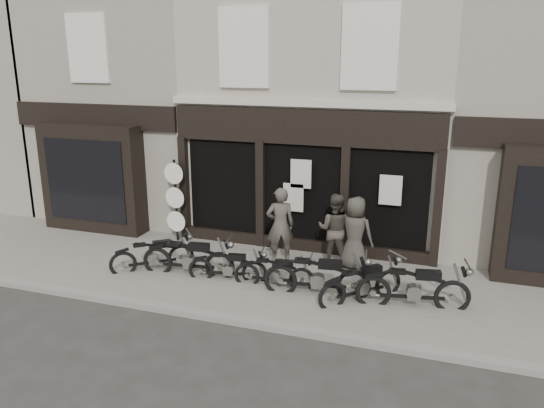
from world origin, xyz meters
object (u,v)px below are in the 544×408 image
(motorcycle_2, at_px, (229,269))
(man_centre, at_px, (335,229))
(motorcycle_1, at_px, (189,261))
(motorcycle_5, at_px, (362,287))
(advert_sign_post, at_px, (176,204))
(motorcycle_6, at_px, (414,292))
(motorcycle_4, at_px, (318,280))
(man_left, at_px, (280,225))
(motorcycle_0, at_px, (153,258))
(motorcycle_3, at_px, (275,275))
(man_right, at_px, (355,233))

(motorcycle_2, relative_size, man_centre, 1.03)
(motorcycle_1, relative_size, motorcycle_5, 1.38)
(motorcycle_1, height_order, advert_sign_post, advert_sign_post)
(motorcycle_5, height_order, man_centre, man_centre)
(motorcycle_6, bearing_deg, man_centre, 128.70)
(motorcycle_2, xyz_separation_m, motorcycle_4, (2.19, -0.13, 0.09))
(motorcycle_5, height_order, motorcycle_6, motorcycle_6)
(motorcycle_5, bearing_deg, man_left, 102.84)
(motorcycle_5, bearing_deg, motorcycle_1, 134.65)
(motorcycle_0, xyz_separation_m, advert_sign_post, (-0.45, 2.03, 0.80))
(motorcycle_5, xyz_separation_m, motorcycle_6, (1.09, 0.01, 0.05))
(motorcycle_2, bearing_deg, motorcycle_0, 168.90)
(motorcycle_0, xyz_separation_m, motorcycle_4, (4.20, -0.12, 0.05))
(motorcycle_0, bearing_deg, motorcycle_4, -40.32)
(motorcycle_3, relative_size, man_centre, 1.03)
(motorcycle_3, xyz_separation_m, advert_sign_post, (-3.61, 2.01, 0.83))
(motorcycle_2, bearing_deg, motorcycle_1, 169.53)
(motorcycle_6, xyz_separation_m, man_centre, (-2.09, 1.80, 0.58))
(motorcycle_4, bearing_deg, motorcycle_6, -6.25)
(motorcycle_2, height_order, advert_sign_post, advert_sign_post)
(motorcycle_1, relative_size, motorcycle_6, 0.98)
(motorcycle_1, relative_size, advert_sign_post, 0.94)
(advert_sign_post, bearing_deg, motorcycle_1, -51.03)
(motorcycle_1, xyz_separation_m, advert_sign_post, (-1.44, 2.04, 0.75))
(motorcycle_3, height_order, advert_sign_post, advert_sign_post)
(motorcycle_0, bearing_deg, motorcycle_1, -39.21)
(motorcycle_4, bearing_deg, motorcycle_0, 170.24)
(motorcycle_5, distance_m, advert_sign_post, 6.04)
(motorcycle_0, relative_size, advert_sign_post, 0.71)
(man_left, bearing_deg, advert_sign_post, -35.25)
(motorcycle_1, relative_size, motorcycle_3, 1.23)
(man_right, relative_size, advert_sign_post, 0.75)
(man_right, bearing_deg, motorcycle_3, 56.95)
(motorcycle_2, bearing_deg, motorcycle_5, -12.40)
(motorcycle_0, relative_size, motorcycle_2, 0.93)
(motorcycle_1, bearing_deg, man_right, 16.24)
(motorcycle_5, xyz_separation_m, advert_sign_post, (-5.61, 2.10, 0.79))
(motorcycle_5, bearing_deg, motorcycle_0, 134.69)
(motorcycle_2, height_order, motorcycle_3, motorcycle_2)
(motorcycle_0, relative_size, man_right, 0.96)
(motorcycle_2, distance_m, motorcycle_3, 1.15)
(motorcycle_3, bearing_deg, man_right, 39.37)
(man_left, distance_m, man_right, 1.87)
(motorcycle_3, height_order, man_right, man_right)
(motorcycle_5, relative_size, advert_sign_post, 0.68)
(motorcycle_1, relative_size, man_centre, 1.26)
(motorcycle_0, distance_m, advert_sign_post, 2.23)
(motorcycle_5, bearing_deg, motorcycle_3, 132.98)
(man_right, bearing_deg, motorcycle_0, 29.77)
(motorcycle_1, xyz_separation_m, motorcycle_6, (5.26, -0.05, 0.01))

